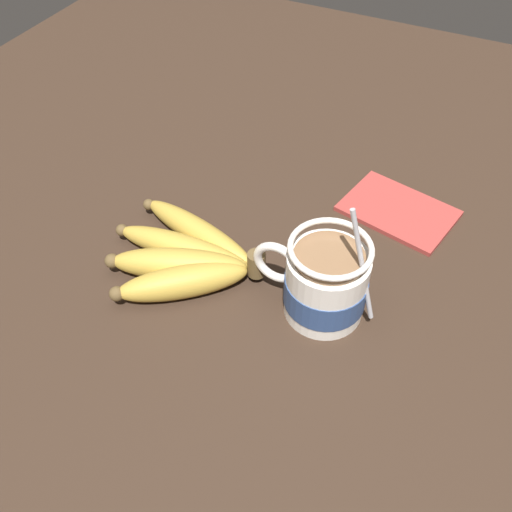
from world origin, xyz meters
The scene contains 4 objects.
table centered at (0.00, 0.00, 1.58)cm, with size 135.81×135.81×3.17cm.
coffee_mug centered at (-5.35, 3.13, 7.27)cm, with size 13.10×8.53×14.79cm.
banana_bunch centered at (10.57, 4.45, 4.90)cm, with size 18.65×16.54×4.09cm.
napkin centered at (-8.41, -15.23, 3.47)cm, with size 14.83×11.82×0.60cm.
Camera 1 is at (-15.53, 40.19, 51.02)cm, focal length 40.00 mm.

